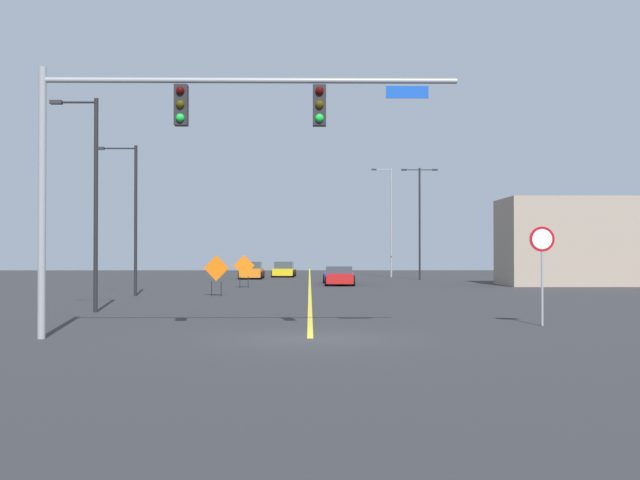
# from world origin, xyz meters

# --- Properties ---
(ground) EXTENTS (168.39, 168.39, 0.00)m
(ground) POSITION_xyz_m (0.00, 0.00, 0.00)
(ground) COLOR #2D2D30
(road_centre_stripe) EXTENTS (0.16, 93.55, 0.01)m
(road_centre_stripe) POSITION_xyz_m (0.00, 46.77, 0.00)
(road_centre_stripe) COLOR yellow
(road_centre_stripe) RESTS_ON ground
(traffic_signal_assembly) EXTENTS (10.78, 0.44, 6.99)m
(traffic_signal_assembly) POSITION_xyz_m (-3.38, -0.01, 5.29)
(traffic_signal_assembly) COLOR gray
(traffic_signal_assembly) RESTS_ON ground
(stop_sign) EXTENTS (0.76, 0.07, 3.00)m
(stop_sign) POSITION_xyz_m (7.00, 3.62, 2.10)
(stop_sign) COLOR gray
(stop_sign) RESTS_ON ground
(street_lamp_mid_left) EXTENTS (2.98, 0.24, 9.14)m
(street_lamp_mid_left) POSITION_xyz_m (8.97, 46.48, 5.29)
(street_lamp_mid_left) COLOR black
(street_lamp_mid_left) RESTS_ON ground
(street_lamp_mid_right) EXTENTS (2.13, 0.24, 7.70)m
(street_lamp_mid_right) POSITION_xyz_m (-9.07, 21.24, 4.29)
(street_lamp_mid_right) COLOR black
(street_lamp_mid_right) RESTS_ON ground
(street_lamp_far_right) EXTENTS (1.86, 0.24, 9.91)m
(street_lamp_far_right) POSITION_xyz_m (7.28, 54.05, 5.38)
(street_lamp_far_right) COLOR gray
(street_lamp_far_right) RESTS_ON ground
(street_lamp_near_left) EXTENTS (1.79, 0.24, 7.95)m
(street_lamp_near_left) POSITION_xyz_m (-8.07, 9.54, 4.38)
(street_lamp_near_left) COLOR black
(street_lamp_near_left) RESTS_ON ground
(construction_sign_left_lane) EXTENTS (1.29, 0.34, 2.08)m
(construction_sign_left_lane) POSITION_xyz_m (-4.75, 20.94, 1.32)
(construction_sign_left_lane) COLOR orange
(construction_sign_left_lane) RESTS_ON ground
(construction_sign_left_shoulder) EXTENTS (1.33, 0.19, 2.07)m
(construction_sign_left_shoulder) POSITION_xyz_m (-4.16, 31.36, 1.30)
(construction_sign_left_shoulder) COLOR orange
(construction_sign_left_shoulder) RESTS_ON ground
(car_red_distant) EXTENTS (2.17, 4.01, 1.30)m
(car_red_distant) POSITION_xyz_m (2.06, 35.01, 0.61)
(car_red_distant) COLOR red
(car_red_distant) RESTS_ON ground
(car_orange_near) EXTENTS (2.00, 4.55, 1.45)m
(car_orange_near) POSITION_xyz_m (-4.92, 49.41, 0.67)
(car_orange_near) COLOR orange
(car_orange_near) RESTS_ON ground
(car_yellow_passing) EXTENTS (2.19, 4.64, 1.40)m
(car_yellow_passing) POSITION_xyz_m (-2.36, 55.20, 0.65)
(car_yellow_passing) COLOR gold
(car_yellow_passing) RESTS_ON ground
(car_blue_approaching) EXTENTS (2.24, 4.49, 1.21)m
(car_blue_approaching) POSITION_xyz_m (2.06, 40.35, 0.58)
(car_blue_approaching) COLOR #1E389E
(car_blue_approaching) RESTS_ON ground
(roadside_building_east) EXTENTS (10.64, 5.98, 5.90)m
(roadside_building_east) POSITION_xyz_m (18.47, 35.06, 2.95)
(roadside_building_east) COLOR gray
(roadside_building_east) RESTS_ON ground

